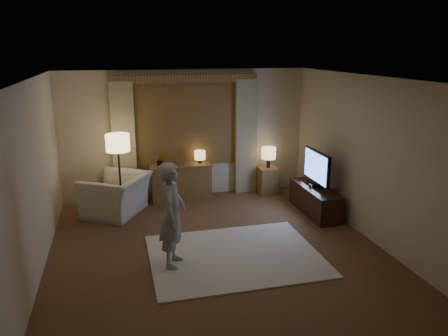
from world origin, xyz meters
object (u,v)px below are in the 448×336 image
object	(u,v)px
sideboard	(181,183)
person	(172,215)
side_table	(268,180)
tv_stand	(315,200)
armchair	(116,195)

from	to	relation	value
sideboard	person	world-z (taller)	person
sideboard	side_table	world-z (taller)	sideboard
sideboard	person	bearing A→B (deg)	-100.98
sideboard	side_table	xyz separation A→B (m)	(1.85, -0.05, -0.07)
side_table	tv_stand	bearing A→B (deg)	-70.71
sideboard	tv_stand	world-z (taller)	sideboard
tv_stand	person	distance (m)	3.22
sideboard	side_table	bearing A→B (deg)	-1.54
side_table	person	world-z (taller)	person
armchair	side_table	world-z (taller)	armchair
tv_stand	person	size ratio (longest dim) A/B	0.93
sideboard	armchair	distance (m)	1.39
side_table	tv_stand	distance (m)	1.40
person	side_table	bearing A→B (deg)	-21.29
side_table	person	xyz separation A→B (m)	(-2.39, -2.72, 0.49)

